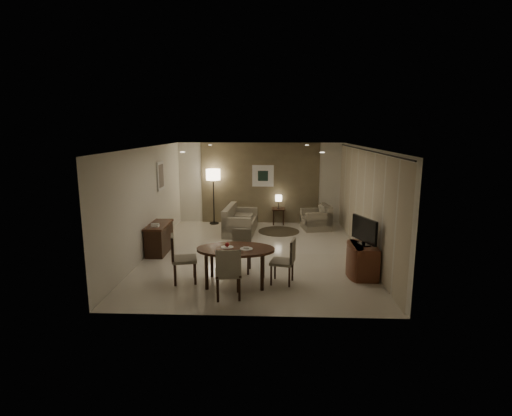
{
  "coord_description": "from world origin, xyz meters",
  "views": [
    {
      "loc": [
        0.41,
        -9.82,
        3.15
      ],
      "look_at": [
        0.0,
        0.2,
        1.15
      ],
      "focal_mm": 28.0,
      "sensor_mm": 36.0,
      "label": 1
    }
  ],
  "objects_px": {
    "side_table": "(278,216)",
    "floor_lamp": "(214,197)",
    "tv_cabinet": "(364,260)",
    "chair_right": "(282,261)",
    "chair_far": "(241,252)",
    "console_desk": "(159,238)",
    "chair_near": "(228,272)",
    "armchair": "(316,217)",
    "dining_table": "(236,266)",
    "chair_left": "(185,259)",
    "sofa": "(241,220)"
  },
  "relations": [
    {
      "from": "armchair",
      "to": "side_table",
      "type": "relative_size",
      "value": 1.63
    },
    {
      "from": "armchair",
      "to": "chair_right",
      "type": "bearing_deg",
      "value": -24.28
    },
    {
      "from": "chair_left",
      "to": "floor_lamp",
      "type": "bearing_deg",
      "value": -12.01
    },
    {
      "from": "dining_table",
      "to": "chair_left",
      "type": "height_order",
      "value": "chair_left"
    },
    {
      "from": "dining_table",
      "to": "chair_right",
      "type": "height_order",
      "value": "chair_right"
    },
    {
      "from": "console_desk",
      "to": "chair_near",
      "type": "distance_m",
      "value": 3.44
    },
    {
      "from": "side_table",
      "to": "chair_far",
      "type": "bearing_deg",
      "value": -101.23
    },
    {
      "from": "chair_near",
      "to": "armchair",
      "type": "height_order",
      "value": "chair_near"
    },
    {
      "from": "console_desk",
      "to": "floor_lamp",
      "type": "xyz_separation_m",
      "value": [
        0.95,
        3.22,
        0.55
      ]
    },
    {
      "from": "chair_near",
      "to": "floor_lamp",
      "type": "relative_size",
      "value": 0.54
    },
    {
      "from": "chair_left",
      "to": "side_table",
      "type": "height_order",
      "value": "chair_left"
    },
    {
      "from": "chair_near",
      "to": "side_table",
      "type": "xyz_separation_m",
      "value": [
        1.04,
        5.97,
        -0.23
      ]
    },
    {
      "from": "dining_table",
      "to": "side_table",
      "type": "relative_size",
      "value": 2.99
    },
    {
      "from": "tv_cabinet",
      "to": "sofa",
      "type": "bearing_deg",
      "value": 129.42
    },
    {
      "from": "chair_far",
      "to": "sofa",
      "type": "bearing_deg",
      "value": 97.77
    },
    {
      "from": "console_desk",
      "to": "sofa",
      "type": "relative_size",
      "value": 0.69
    },
    {
      "from": "side_table",
      "to": "tv_cabinet",
      "type": "bearing_deg",
      "value": -69.51
    },
    {
      "from": "chair_far",
      "to": "side_table",
      "type": "height_order",
      "value": "chair_far"
    },
    {
      "from": "chair_far",
      "to": "side_table",
      "type": "relative_size",
      "value": 1.73
    },
    {
      "from": "tv_cabinet",
      "to": "armchair",
      "type": "height_order",
      "value": "armchair"
    },
    {
      "from": "tv_cabinet",
      "to": "floor_lamp",
      "type": "bearing_deg",
      "value": 129.85
    },
    {
      "from": "tv_cabinet",
      "to": "chair_near",
      "type": "bearing_deg",
      "value": -156.26
    },
    {
      "from": "console_desk",
      "to": "armchair",
      "type": "relative_size",
      "value": 1.37
    },
    {
      "from": "console_desk",
      "to": "chair_near",
      "type": "xyz_separation_m",
      "value": [
        2.08,
        -2.73,
        0.12
      ]
    },
    {
      "from": "armchair",
      "to": "floor_lamp",
      "type": "relative_size",
      "value": 0.47
    },
    {
      "from": "console_desk",
      "to": "dining_table",
      "type": "xyz_separation_m",
      "value": [
        2.17,
        -2.03,
        0.0
      ]
    },
    {
      "from": "chair_near",
      "to": "sofa",
      "type": "distance_m",
      "value": 4.83
    },
    {
      "from": "tv_cabinet",
      "to": "chair_right",
      "type": "distance_m",
      "value": 1.84
    },
    {
      "from": "dining_table",
      "to": "armchair",
      "type": "xyz_separation_m",
      "value": [
        2.14,
        4.65,
        0.01
      ]
    },
    {
      "from": "chair_far",
      "to": "tv_cabinet",
      "type": "bearing_deg",
      "value": -0.43
    },
    {
      "from": "chair_left",
      "to": "chair_far",
      "type": "bearing_deg",
      "value": -72.91
    },
    {
      "from": "chair_far",
      "to": "console_desk",
      "type": "bearing_deg",
      "value": 152.12
    },
    {
      "from": "side_table",
      "to": "floor_lamp",
      "type": "xyz_separation_m",
      "value": [
        -2.17,
        -0.02,
        0.65
      ]
    },
    {
      "from": "dining_table",
      "to": "side_table",
      "type": "bearing_deg",
      "value": 79.75
    },
    {
      "from": "tv_cabinet",
      "to": "armchair",
      "type": "relative_size",
      "value": 1.03
    },
    {
      "from": "tv_cabinet",
      "to": "armchair",
      "type": "xyz_separation_m",
      "value": [
        -0.59,
        4.12,
        0.04
      ]
    },
    {
      "from": "floor_lamp",
      "to": "chair_near",
      "type": "bearing_deg",
      "value": -79.26
    },
    {
      "from": "tv_cabinet",
      "to": "dining_table",
      "type": "relative_size",
      "value": 0.56
    },
    {
      "from": "side_table",
      "to": "console_desk",
      "type": "bearing_deg",
      "value": -133.91
    },
    {
      "from": "armchair",
      "to": "floor_lamp",
      "type": "height_order",
      "value": "floor_lamp"
    },
    {
      "from": "chair_far",
      "to": "chair_right",
      "type": "xyz_separation_m",
      "value": [
        0.91,
        -0.64,
        0.0
      ]
    },
    {
      "from": "console_desk",
      "to": "tv_cabinet",
      "type": "distance_m",
      "value": 5.11
    },
    {
      "from": "dining_table",
      "to": "chair_right",
      "type": "distance_m",
      "value": 0.96
    },
    {
      "from": "armchair",
      "to": "side_table",
      "type": "xyz_separation_m",
      "value": [
        -1.18,
        0.62,
        -0.12
      ]
    },
    {
      "from": "console_desk",
      "to": "armchair",
      "type": "xyz_separation_m",
      "value": [
        4.3,
        2.62,
        0.01
      ]
    },
    {
      "from": "tv_cabinet",
      "to": "chair_far",
      "type": "xyz_separation_m",
      "value": [
        -2.68,
        0.17,
        0.11
      ]
    },
    {
      "from": "chair_far",
      "to": "dining_table",
      "type": "bearing_deg",
      "value": -90.54
    },
    {
      "from": "tv_cabinet",
      "to": "dining_table",
      "type": "xyz_separation_m",
      "value": [
        -2.72,
        -0.53,
        0.03
      ]
    },
    {
      "from": "tv_cabinet",
      "to": "chair_left",
      "type": "bearing_deg",
      "value": -172.6
    },
    {
      "from": "console_desk",
      "to": "sofa",
      "type": "distance_m",
      "value": 2.85
    }
  ]
}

